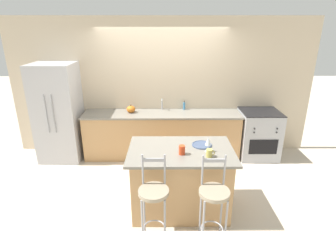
% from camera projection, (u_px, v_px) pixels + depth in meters
% --- Properties ---
extents(ground_plane, '(18.00, 18.00, 0.00)m').
position_uv_depth(ground_plane, '(162.00, 163.00, 5.07)').
color(ground_plane, beige).
extents(wall_back, '(6.00, 0.07, 2.70)m').
position_uv_depth(wall_back, '(162.00, 87.00, 5.25)').
color(wall_back, beige).
rests_on(wall_back, ground_plane).
extents(back_counter, '(3.06, 0.65, 0.91)m').
position_uv_depth(back_counter, '(162.00, 134.00, 5.26)').
color(back_counter, tan).
rests_on(back_counter, ground_plane).
extents(sink_faucet, '(0.02, 0.13, 0.22)m').
position_uv_depth(sink_faucet, '(162.00, 103.00, 5.25)').
color(sink_faucet, '#ADAFB5').
rests_on(sink_faucet, back_counter).
extents(kitchen_island, '(1.43, 0.90, 0.94)m').
position_uv_depth(kitchen_island, '(180.00, 180.00, 3.68)').
color(kitchen_island, tan).
rests_on(kitchen_island, ground_plane).
extents(refrigerator, '(0.78, 0.72, 1.88)m').
position_uv_depth(refrigerator, '(59.00, 112.00, 5.03)').
color(refrigerator, '#BCBCC1').
rests_on(refrigerator, ground_plane).
extents(oven_range, '(0.74, 0.69, 0.95)m').
position_uv_depth(oven_range, '(258.00, 134.00, 5.22)').
color(oven_range, '#ADAFB5').
rests_on(oven_range, ground_plane).
extents(bar_stool_near, '(0.35, 0.35, 1.15)m').
position_uv_depth(bar_stool_near, '(154.00, 200.00, 3.02)').
color(bar_stool_near, '#99999E').
rests_on(bar_stool_near, ground_plane).
extents(bar_stool_far, '(0.35, 0.35, 1.15)m').
position_uv_depth(bar_stool_far, '(214.00, 201.00, 3.01)').
color(bar_stool_far, '#99999E').
rests_on(bar_stool_far, ground_plane).
extents(dinner_plate, '(0.28, 0.28, 0.02)m').
position_uv_depth(dinner_plate, '(202.00, 145.00, 3.66)').
color(dinner_plate, '#425170').
rests_on(dinner_plate, kitchen_island).
extents(wine_glass, '(0.08, 0.08, 0.20)m').
position_uv_depth(wine_glass, '(208.00, 142.00, 3.44)').
color(wine_glass, white).
rests_on(wine_glass, kitchen_island).
extents(coffee_mug, '(0.11, 0.08, 0.10)m').
position_uv_depth(coffee_mug, '(209.00, 153.00, 3.33)').
color(coffee_mug, '#C1B251').
rests_on(coffee_mug, kitchen_island).
extents(tumbler_cup, '(0.08, 0.08, 0.12)m').
position_uv_depth(tumbler_cup, '(182.00, 150.00, 3.39)').
color(tumbler_cup, red).
rests_on(tumbler_cup, kitchen_island).
extents(pumpkin_decoration, '(0.17, 0.17, 0.16)m').
position_uv_depth(pumpkin_decoration, '(131.00, 109.00, 5.11)').
color(pumpkin_decoration, orange).
rests_on(pumpkin_decoration, back_counter).
extents(soap_bottle, '(0.05, 0.05, 0.18)m').
position_uv_depth(soap_bottle, '(184.00, 106.00, 5.28)').
color(soap_bottle, teal).
rests_on(soap_bottle, back_counter).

